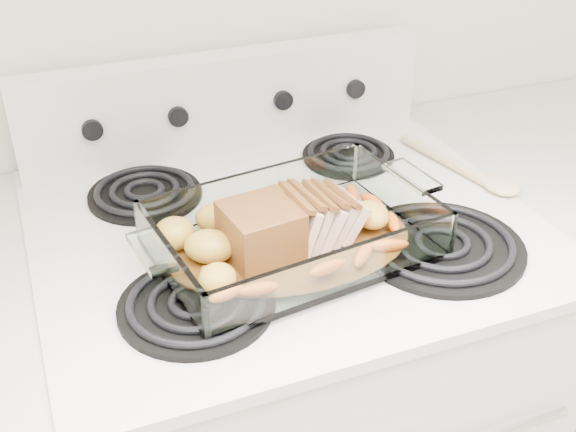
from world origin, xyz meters
name	(u,v)px	position (x,y,z in m)	size (l,w,h in m)	color
electric_range	(285,419)	(0.00, 1.66, 0.48)	(0.78, 0.70, 1.12)	silver
counter_right	(562,340)	(0.67, 1.66, 0.47)	(0.58, 0.68, 0.93)	white
baking_dish	(293,239)	(-0.02, 1.56, 0.96)	(0.39, 0.26, 0.07)	white
pork_roast	(280,226)	(-0.04, 1.56, 0.99)	(0.21, 0.10, 0.08)	brown
roast_vegetables	(281,222)	(-0.03, 1.60, 0.97)	(0.37, 0.20, 0.05)	#DC4B10
wooden_spoon	(475,173)	(0.36, 1.66, 0.95)	(0.10, 0.26, 0.02)	#D8B77D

